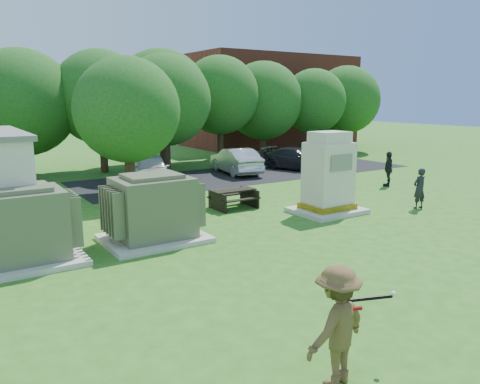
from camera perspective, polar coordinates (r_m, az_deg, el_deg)
ground at (r=12.44m, az=10.15°, el=-8.98°), size 120.00×120.00×0.00m
brick_building at (r=44.00m, az=3.55°, el=11.03°), size 15.00×8.00×8.00m
parking_strip at (r=26.97m, az=1.57°, el=2.27°), size 20.00×6.00×0.01m
transformer_left at (r=13.48m, az=-25.25°, el=-3.99°), size 3.00×2.40×2.07m
transformer_right at (r=14.38m, az=-10.53°, el=-2.16°), size 3.00×2.40×2.07m
generator_cabinet at (r=17.85m, az=10.71°, el=1.71°), size 2.52×2.06×3.07m
picnic_table at (r=18.47m, az=-0.77°, el=-0.55°), size 1.73×1.30×0.74m
batter at (r=7.43m, az=11.72°, el=-15.68°), size 1.32×0.90×1.89m
person_by_generator at (r=19.64m, az=21.02°, el=0.41°), size 0.61×0.42×1.61m
person_walking_right at (r=24.12m, az=17.63°, el=2.70°), size 1.00×1.01×1.72m
car_white at (r=24.14m, az=-10.78°, el=2.75°), size 3.02×4.66×1.48m
car_silver_a at (r=26.91m, az=-0.55°, el=3.82°), size 2.21×4.63×1.47m
car_dark at (r=28.51m, az=7.10°, el=4.01°), size 3.38×4.90×1.32m
car_silver_b at (r=30.03m, az=9.04°, el=4.27°), size 2.12×4.54×1.26m
batting_equipment at (r=7.71m, az=15.50°, el=-12.56°), size 1.25×0.38×0.17m
tree_row at (r=28.69m, az=-13.10°, el=10.86°), size 41.30×13.30×7.30m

